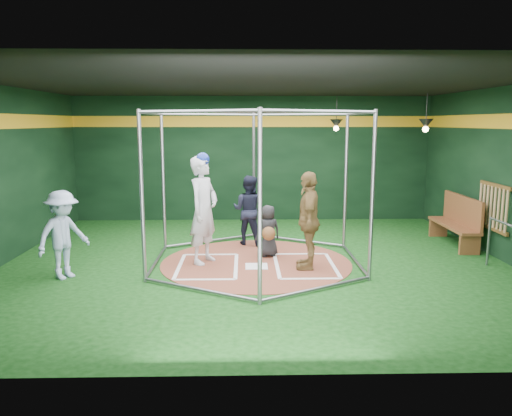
{
  "coord_description": "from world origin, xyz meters",
  "views": [
    {
      "loc": [
        -0.24,
        -9.65,
        2.79
      ],
      "look_at": [
        0.0,
        0.1,
        1.1
      ],
      "focal_mm": 35.0,
      "sensor_mm": 36.0,
      "label": 1
    }
  ],
  "objects_px": {
    "batter_figure": "(204,209)",
    "dugout_bench": "(458,220)",
    "umpire": "(249,210)",
    "visitor_leopard": "(308,220)"
  },
  "relations": [
    {
      "from": "batter_figure",
      "to": "umpire",
      "type": "height_order",
      "value": "batter_figure"
    },
    {
      "from": "umpire",
      "to": "visitor_leopard",
      "type": "bearing_deg",
      "value": 141.41
    },
    {
      "from": "batter_figure",
      "to": "dugout_bench",
      "type": "distance_m",
      "value": 5.86
    },
    {
      "from": "visitor_leopard",
      "to": "umpire",
      "type": "bearing_deg",
      "value": -143.3
    },
    {
      "from": "batter_figure",
      "to": "dugout_bench",
      "type": "bearing_deg",
      "value": 13.44
    },
    {
      "from": "umpire",
      "to": "dugout_bench",
      "type": "xyz_separation_m",
      "value": [
        4.77,
        -0.15,
        -0.22
      ]
    },
    {
      "from": "umpire",
      "to": "dugout_bench",
      "type": "height_order",
      "value": "umpire"
    },
    {
      "from": "batter_figure",
      "to": "umpire",
      "type": "relative_size",
      "value": 1.38
    },
    {
      "from": "visitor_leopard",
      "to": "batter_figure",
      "type": "bearing_deg",
      "value": -95.28
    },
    {
      "from": "dugout_bench",
      "to": "batter_figure",
      "type": "bearing_deg",
      "value": -166.56
    }
  ]
}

